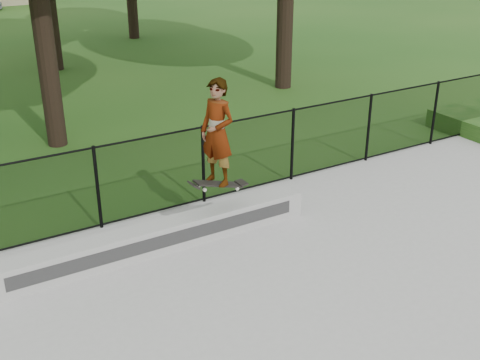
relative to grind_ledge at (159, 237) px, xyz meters
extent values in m
cube|color=#ABABA6|center=(0.00, 0.00, 0.00)|extent=(5.34, 0.40, 0.45)
cube|color=black|center=(1.06, -0.06, 0.71)|extent=(0.82, 0.23, 0.25)
imported|color=#A2D4D5|center=(1.06, -0.06, 1.59)|extent=(0.60, 0.73, 1.73)
cylinder|color=black|center=(-0.55, 1.20, 0.52)|extent=(0.06, 0.06, 1.50)
cylinder|color=black|center=(1.45, 1.20, 0.52)|extent=(0.06, 0.06, 1.50)
cylinder|color=black|center=(3.45, 1.20, 0.52)|extent=(0.06, 0.06, 1.50)
cylinder|color=black|center=(5.45, 1.20, 0.52)|extent=(0.06, 0.06, 1.50)
cylinder|color=black|center=(7.45, 1.20, 0.52)|extent=(0.06, 0.06, 1.50)
cylinder|color=black|center=(1.45, 1.20, 1.24)|extent=(16.00, 0.04, 0.04)
cylinder|color=black|center=(1.45, 1.20, -0.18)|extent=(16.00, 0.04, 0.04)
cube|color=black|center=(1.45, 1.20, 0.52)|extent=(16.00, 0.01, 1.50)
cylinder|color=black|center=(-0.05, 5.80, 2.26)|extent=(0.44, 0.44, 5.09)
camera|label=1|loc=(-3.19, -7.88, 4.75)|focal=45.00mm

